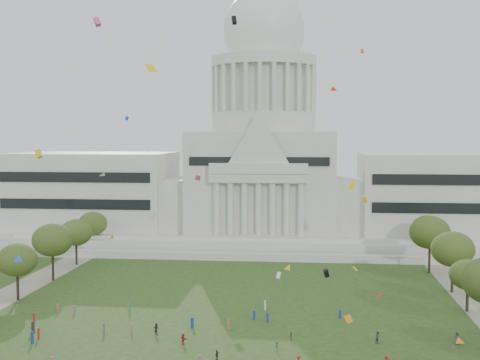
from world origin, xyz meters
name	(u,v)px	position (x,y,z in m)	size (l,w,h in m)	color
capitol	(263,171)	(0.00, 113.59, 22.30)	(160.00, 64.50, 91.30)	silver
row_tree_l_3	(17,260)	(-44.09, 33.92, 8.21)	(8.12, 8.12, 11.55)	black
row_tree_r_3	(468,275)	(44.40, 34.48, 7.08)	(7.01, 7.01, 9.98)	black
row_tree_l_4	(52,240)	(-44.08, 52.42, 9.39)	(9.29, 9.29, 13.21)	black
row_tree_r_4	(453,249)	(44.76, 50.04, 9.29)	(9.19, 9.19, 13.06)	black
row_tree_l_5	(76,232)	(-45.22, 71.01, 8.42)	(8.33, 8.33, 11.85)	black
row_tree_r_5	(430,232)	(43.49, 70.19, 9.93)	(9.82, 9.82, 13.96)	black
row_tree_l_6	(93,224)	(-46.87, 89.14, 8.27)	(8.19, 8.19, 11.64)	black
row_tree_r_6	(427,228)	(45.96, 88.13, 8.51)	(8.42, 8.42, 11.97)	black
person_0	(457,338)	(38.24, 13.91, 1.01)	(0.99, 0.64, 2.02)	#4C4C51
person_2	(378,337)	(25.70, 13.04, 0.99)	(0.96, 0.59, 1.98)	#4C4C51
person_3	(277,346)	(9.76, 6.94, 0.90)	(1.17, 0.60, 1.81)	#33723F
person_4	(217,355)	(1.11, 2.43, 0.76)	(0.89, 0.48, 1.51)	#26262B
person_5	(183,339)	(-5.31, 9.21, 0.86)	(1.60, 0.63, 1.73)	#B21E1E
person_8	(156,329)	(-10.81, 14.01, 0.95)	(0.93, 0.57, 1.91)	#26262B
person_10	(291,336)	(11.78, 13.18, 0.69)	(0.81, 0.44, 1.39)	#33723F
distant_crowd	(138,330)	(-13.75, 13.19, 0.88)	(66.44, 36.25, 1.93)	#4C4C51
kite_swarm	(200,173)	(-2.23, 8.22, 27.53)	(77.66, 103.36, 63.65)	orange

